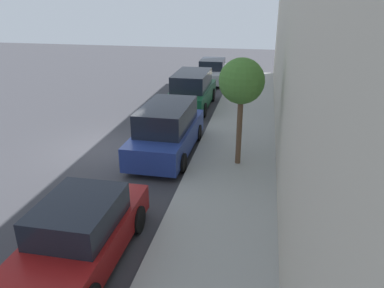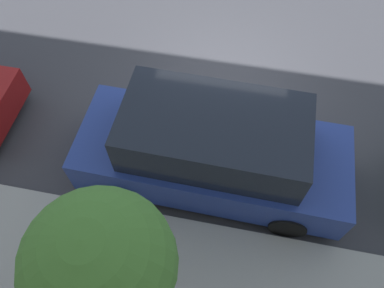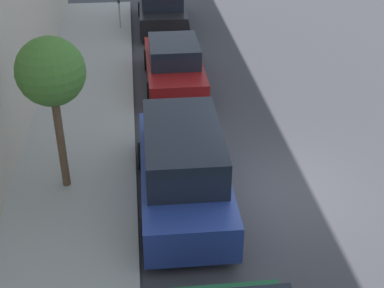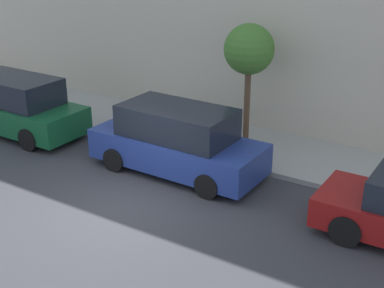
{
  "view_description": "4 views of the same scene",
  "coord_description": "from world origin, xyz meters",
  "px_view_note": "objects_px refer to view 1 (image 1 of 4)",
  "views": [
    {
      "loc": [
        5.88,
        -12.73,
        5.69
      ],
      "look_at": [
        3.65,
        -1.31,
        1.0
      ],
      "focal_mm": 35.0,
      "sensor_mm": 36.0,
      "label": 1
    },
    {
      "loc": [
        5.88,
        0.38,
        6.69
      ],
      "look_at": [
        2.41,
        -0.3,
        1.0
      ],
      "focal_mm": 35.0,
      "sensor_mm": 36.0,
      "label": 2
    },
    {
      "loc": [
        3.32,
        10.11,
        7.54
      ],
      "look_at": [
        2.13,
        -0.77,
        1.0
      ],
      "focal_mm": 50.0,
      "sensor_mm": 36.0,
      "label": 3
    },
    {
      "loc": [
        -8.86,
        -7.59,
        6.42
      ],
      "look_at": [
        2.3,
        -0.48,
        1.0
      ],
      "focal_mm": 50.0,
      "sensor_mm": 36.0,
      "label": 4
    }
  ],
  "objects_px": {
    "parked_sedan_second": "(79,235)",
    "fire_hydrant": "(237,70)",
    "parked_minivan_third": "(167,130)",
    "parked_sedan_fifth": "(212,71)",
    "street_tree": "(242,82)",
    "parked_minivan_fourth": "(192,91)"
  },
  "relations": [
    {
      "from": "parked_sedan_fifth",
      "to": "fire_hydrant",
      "type": "height_order",
      "value": "parked_sedan_fifth"
    },
    {
      "from": "parked_sedan_fifth",
      "to": "fire_hydrant",
      "type": "xyz_separation_m",
      "value": [
        1.55,
        1.97,
        -0.23
      ]
    },
    {
      "from": "parked_minivan_fourth",
      "to": "fire_hydrant",
      "type": "distance_m",
      "value": 8.65
    },
    {
      "from": "parked_sedan_second",
      "to": "fire_hydrant",
      "type": "distance_m",
      "value": 21.26
    },
    {
      "from": "fire_hydrant",
      "to": "parked_minivan_fourth",
      "type": "bearing_deg",
      "value": -101.39
    },
    {
      "from": "parked_sedan_second",
      "to": "street_tree",
      "type": "relative_size",
      "value": 1.23
    },
    {
      "from": "parked_sedan_second",
      "to": "parked_sedan_fifth",
      "type": "bearing_deg",
      "value": 89.45
    },
    {
      "from": "parked_sedan_second",
      "to": "parked_minivan_fourth",
      "type": "xyz_separation_m",
      "value": [
        0.03,
        12.72,
        0.2
      ]
    },
    {
      "from": "street_tree",
      "to": "fire_hydrant",
      "type": "height_order",
      "value": "street_tree"
    },
    {
      "from": "fire_hydrant",
      "to": "parked_minivan_third",
      "type": "bearing_deg",
      "value": -95.56
    },
    {
      "from": "parked_minivan_fourth",
      "to": "street_tree",
      "type": "relative_size",
      "value": 1.34
    },
    {
      "from": "parked_sedan_fifth",
      "to": "parked_sedan_second",
      "type": "bearing_deg",
      "value": -90.55
    },
    {
      "from": "parked_sedan_second",
      "to": "parked_minivan_third",
      "type": "bearing_deg",
      "value": 87.27
    },
    {
      "from": "parked_sedan_second",
      "to": "parked_minivan_third",
      "type": "relative_size",
      "value": 0.92
    },
    {
      "from": "parked_minivan_third",
      "to": "parked_sedan_fifth",
      "type": "height_order",
      "value": "parked_minivan_third"
    },
    {
      "from": "parked_sedan_second",
      "to": "fire_hydrant",
      "type": "bearing_deg",
      "value": 85.31
    },
    {
      "from": "parked_minivan_fourth",
      "to": "parked_sedan_fifth",
      "type": "relative_size",
      "value": 1.08
    },
    {
      "from": "parked_sedan_second",
      "to": "parked_sedan_fifth",
      "type": "relative_size",
      "value": 0.99
    },
    {
      "from": "parked_sedan_fifth",
      "to": "street_tree",
      "type": "height_order",
      "value": "street_tree"
    },
    {
      "from": "parked_minivan_fourth",
      "to": "street_tree",
      "type": "distance_m",
      "value": 7.86
    },
    {
      "from": "parked_sedan_fifth",
      "to": "fire_hydrant",
      "type": "bearing_deg",
      "value": 51.8
    },
    {
      "from": "parked_sedan_second",
      "to": "street_tree",
      "type": "bearing_deg",
      "value": 62.18
    }
  ]
}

